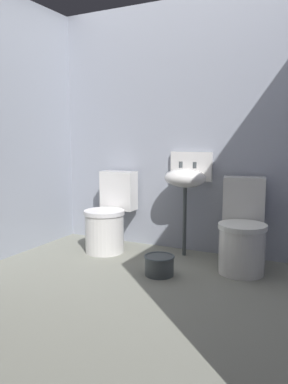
{
  "coord_description": "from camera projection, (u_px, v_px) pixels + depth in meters",
  "views": [
    {
      "loc": [
        1.33,
        -2.38,
        1.13
      ],
      "look_at": [
        0.0,
        0.29,
        0.7
      ],
      "focal_mm": 35.67,
      "sensor_mm": 36.0,
      "label": 1
    }
  ],
  "objects": [
    {
      "name": "toilet_left",
      "position": [
        109.0,
        218.0,
        3.83
      ],
      "size": [
        0.41,
        0.6,
        0.78
      ],
      "rotation": [
        0.0,
        0.0,
        3.17
      ],
      "color": "silver",
      "rests_on": "ground"
    },
    {
      "name": "toilet_right",
      "position": [
        242.0,
        233.0,
        3.24
      ],
      "size": [
        0.49,
        0.65,
        0.78
      ],
      "rotation": [
        0.0,
        0.0,
        3.34
      ],
      "color": "white",
      "rests_on": "ground"
    },
    {
      "name": "sink",
      "position": [
        186.0,
        177.0,
        3.61
      ],
      "size": [
        0.42,
        0.35,
        0.99
      ],
      "color": "#43494B",
      "rests_on": "ground"
    },
    {
      "name": "ground_plane",
      "position": [
        127.0,
        294.0,
        2.86
      ],
      "size": [
        3.17,
        2.76,
        0.08
      ],
      "primitive_type": "cube",
      "color": "gray"
    },
    {
      "name": "bucket",
      "position": [
        159.0,
        265.0,
        3.14
      ],
      "size": [
        0.25,
        0.25,
        0.17
      ],
      "color": "#43494B",
      "rests_on": "ground"
    },
    {
      "name": "wall_back",
      "position": [
        186.0,
        128.0,
        3.77
      ],
      "size": [
        3.17,
        0.1,
        2.44
      ],
      "primitive_type": "cube",
      "color": "#989EAC",
      "rests_on": "ground"
    }
  ]
}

